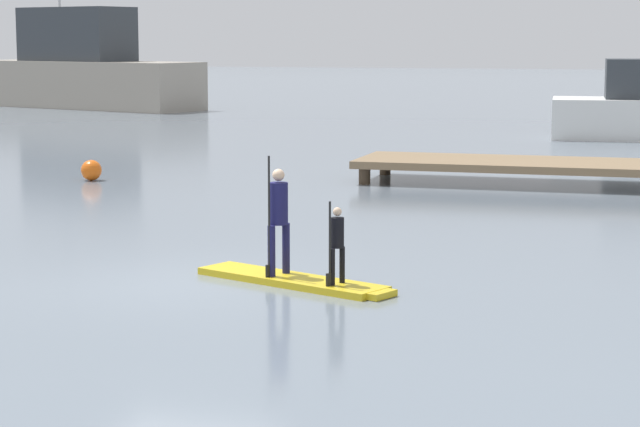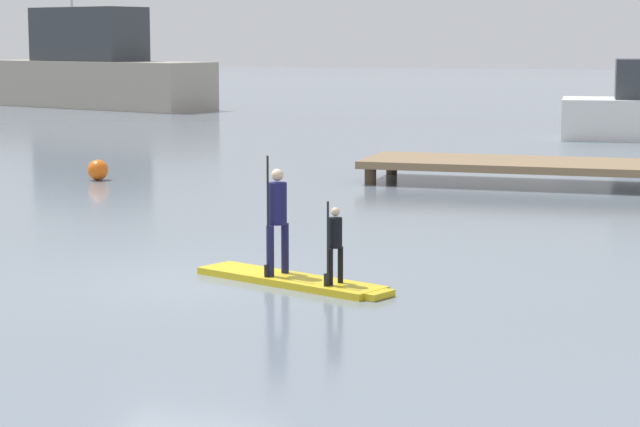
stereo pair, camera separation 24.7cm
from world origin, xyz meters
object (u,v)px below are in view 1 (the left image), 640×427
object	(u,v)px
paddleboard_near	(295,281)
mooring_buoy_near	(91,170)
paddler_adult	(278,214)
paddler_child_solo	(337,241)
fishing_boat_white_large	(83,70)

from	to	relation	value
paddleboard_near	mooring_buoy_near	size ratio (longest dim) A/B	6.30
paddleboard_near	paddler_adult	xyz separation A→B (m)	(-0.28, 0.11, 0.93)
paddler_child_solo	fishing_boat_white_large	world-z (taller)	fishing_boat_white_large
paddleboard_near	paddler_adult	world-z (taller)	paddler_adult
fishing_boat_white_large	mooring_buoy_near	world-z (taller)	fishing_boat_white_large
fishing_boat_white_large	mooring_buoy_near	bearing A→B (deg)	-62.79
mooring_buoy_near	paddler_child_solo	bearing A→B (deg)	-50.06
paddler_adult	mooring_buoy_near	distance (m)	13.58
paddleboard_near	fishing_boat_white_large	world-z (taller)	fishing_boat_white_large
mooring_buoy_near	paddler_adult	bearing A→B (deg)	-52.11
paddler_child_solo	paddler_adult	bearing A→B (deg)	156.89
fishing_boat_white_large	mooring_buoy_near	distance (m)	31.88
paddler_child_solo	mooring_buoy_near	world-z (taller)	paddler_child_solo
fishing_boat_white_large	paddler_adult	bearing A→B (deg)	-59.60
paddleboard_near	paddler_adult	distance (m)	0.98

